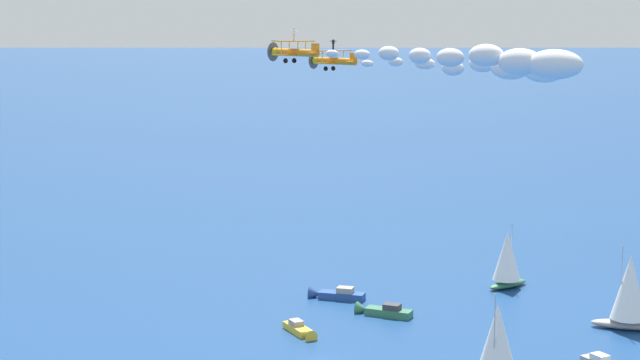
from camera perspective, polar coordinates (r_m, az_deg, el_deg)
The scene contains 12 objects.
motorboat_near_centre at distance 167.04m, azimuth 3.16°, elevation -6.72°, with size 6.91×8.25×2.50m.
sailboat_far_port at distance 131.61m, azimuth 9.06°, elevation -8.79°, with size 10.30×8.82×13.74m.
motorboat_inshore at distance 175.55m, azimuth 0.74°, elevation -5.90°, with size 7.87×7.92×2.58m.
sailboat_trailing at distance 183.41m, azimuth 9.58°, elevation -4.02°, with size 8.47×5.14×10.61m.
motorboat_ahead at distance 157.80m, azimuth -0.99°, elevation -7.72°, with size 2.26×7.55×2.17m.
sailboat_mid_cluster at distance 164.70m, azimuth 15.58°, elevation -5.53°, with size 8.48×8.69×12.24m.
biplane_lead at distance 133.71m, azimuth -1.37°, elevation 6.62°, with size 7.05×7.03×3.58m.
wingwalker_lead at distance 133.69m, azimuth -1.36°, elevation 7.55°, with size 1.38×0.76×1.53m.
smoke_trail_lead at distance 120.19m, azimuth 9.49°, elevation 6.07°, with size 16.48×29.03×3.56m.
biplane_wingman at distance 145.39m, azimuth 0.67°, elevation 6.18°, with size 7.05×7.03×3.58m.
wingwalker_wingman at distance 145.35m, azimuth 0.68°, elevation 7.03°, with size 1.38×0.76×1.53m.
smoke_trail_wingman at distance 133.87m, azimuth 9.43°, elevation 5.69°, with size 14.85×24.80×3.04m.
Camera 1 is at (-68.00, -120.64, 47.30)m, focal length 62.35 mm.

